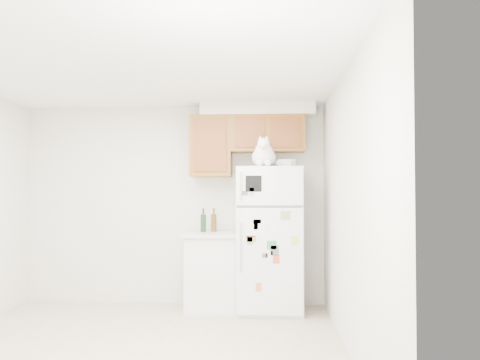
# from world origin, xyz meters

# --- Properties ---
(ground_plane) EXTENTS (3.80, 4.00, 0.01)m
(ground_plane) POSITION_xyz_m (0.00, 0.00, -0.01)
(ground_plane) COLOR beige
(room_shell) EXTENTS (3.84, 4.04, 2.52)m
(room_shell) POSITION_xyz_m (0.12, 0.24, 1.67)
(room_shell) COLOR silver
(room_shell) RESTS_ON ground_plane
(refrigerator) EXTENTS (0.76, 0.78, 1.70)m
(refrigerator) POSITION_xyz_m (1.22, 1.61, 0.85)
(refrigerator) COLOR white
(refrigerator) RESTS_ON ground_plane
(base_counter) EXTENTS (0.64, 0.64, 0.92)m
(base_counter) POSITION_xyz_m (0.53, 1.68, 0.46)
(base_counter) COLOR white
(base_counter) RESTS_ON ground_plane
(cat) EXTENTS (0.34, 0.49, 0.35)m
(cat) POSITION_xyz_m (1.16, 1.39, 1.83)
(cat) COLOR white
(cat) RESTS_ON refrigerator
(storage_box_back) EXTENTS (0.22, 0.19, 0.10)m
(storage_box_back) POSITION_xyz_m (1.42, 1.69, 1.75)
(storage_box_back) COLOR white
(storage_box_back) RESTS_ON refrigerator
(storage_box_front) EXTENTS (0.15, 0.12, 0.09)m
(storage_box_front) POSITION_xyz_m (1.39, 1.57, 1.74)
(storage_box_front) COLOR white
(storage_box_front) RESTS_ON refrigerator
(bottle_green) EXTENTS (0.07, 0.07, 0.29)m
(bottle_green) POSITION_xyz_m (0.41, 1.77, 1.06)
(bottle_green) COLOR #19381E
(bottle_green) RESTS_ON base_counter
(bottle_amber) EXTENTS (0.07, 0.07, 0.29)m
(bottle_amber) POSITION_xyz_m (0.53, 1.83, 1.07)
(bottle_amber) COLOR #593814
(bottle_amber) RESTS_ON base_counter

